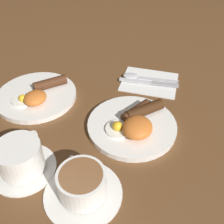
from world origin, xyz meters
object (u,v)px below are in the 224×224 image
Objects in this scene: teacup_near at (82,186)px; teacup_far at (21,159)px; knife at (152,83)px; spoon at (136,76)px; breakfast_plate_near at (134,124)px; breakfast_plate_far at (37,95)px.

teacup_far is at bearing 85.53° from teacup_near.
teacup_far reaches higher than knife.
spoon reaches higher than knife.
teacup_near is 1.12× the size of teacup_far.
breakfast_plate_near is at bearing 81.63° from knife.
breakfast_plate_near is 1.23× the size of knife.
spoon is (0.20, -0.25, -0.00)m from breakfast_plate_far.
breakfast_plate_far is (0.02, 0.30, -0.00)m from breakfast_plate_near.
breakfast_plate_near is at bearing -94.38° from breakfast_plate_far.
breakfast_plate_near is 0.98× the size of breakfast_plate_far.
breakfast_plate_near is at bearing -10.88° from teacup_near.
knife is (0.19, -0.30, -0.01)m from breakfast_plate_far.
spoon is at bearing 14.21° from breakfast_plate_near.
knife is at bearing 0.10° from breakfast_plate_near.
knife is 1.05× the size of spoon.
teacup_far is at bearing 137.22° from breakfast_plate_near.
teacup_near is 0.86× the size of knife.
teacup_far reaches higher than breakfast_plate_near.
knife is at bearing -5.58° from teacup_near.
knife is at bearing 155.95° from spoon.
knife is (0.43, -0.04, -0.02)m from teacup_near.
teacup_near is at bearing -94.47° from teacup_far.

